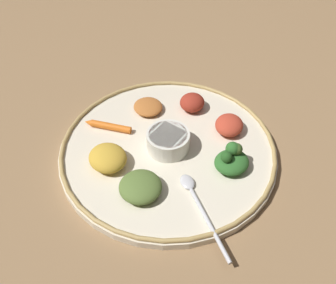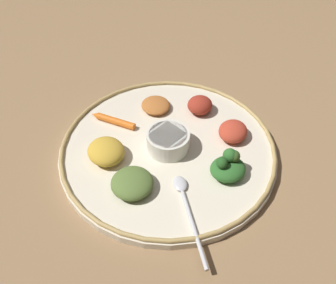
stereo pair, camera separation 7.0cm
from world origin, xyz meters
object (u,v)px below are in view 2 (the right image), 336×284
(carrot_near_spoon, at_px, (113,120))
(greens_pile, at_px, (228,166))
(center_bowl, at_px, (168,140))
(spoon, at_px, (186,204))

(carrot_near_spoon, bearing_deg, greens_pile, -145.00)
(center_bowl, xyz_separation_m, carrot_near_spoon, (0.11, 0.07, -0.01))
(greens_pile, height_order, carrot_near_spoon, greens_pile)
(spoon, distance_m, carrot_near_spoon, 0.25)
(spoon, distance_m, greens_pile, 0.10)
(center_bowl, height_order, carrot_near_spoon, center_bowl)
(carrot_near_spoon, bearing_deg, center_bowl, -145.19)
(center_bowl, bearing_deg, spoon, 169.39)
(spoon, xyz_separation_m, greens_pile, (0.03, -0.10, 0.02))
(spoon, relative_size, greens_pile, 2.59)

